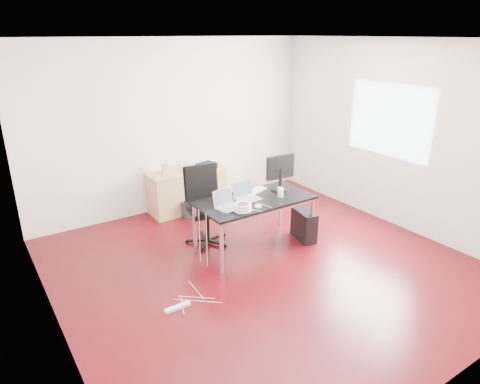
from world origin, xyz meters
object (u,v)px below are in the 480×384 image
desk (255,203)px  filing_cabinet_right (207,186)px  pc_tower (304,225)px  office_chair (205,202)px  filing_cabinet_left (166,195)px

desk → filing_cabinet_right: (0.24, 1.75, -0.33)m
desk → pc_tower: 0.90m
desk → filing_cabinet_right: desk is taller
office_chair → filing_cabinet_right: size_ratio=1.54×
office_chair → pc_tower: size_ratio=2.40×
pc_tower → office_chair: bearing=159.7°
office_chair → desk: bearing=-39.7°
pc_tower → filing_cabinet_left: bearing=135.3°
office_chair → pc_tower: office_chair is taller
desk → filing_cabinet_left: 1.86m
filing_cabinet_left → filing_cabinet_right: (0.78, 0.00, 0.00)m
desk → filing_cabinet_right: 1.80m
filing_cabinet_left → desk: bearing=-72.9°
desk → filing_cabinet_right: size_ratio=2.29×
desk → pc_tower: (0.76, -0.19, -0.46)m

